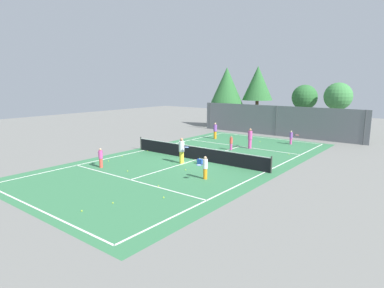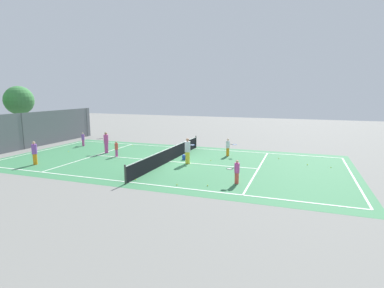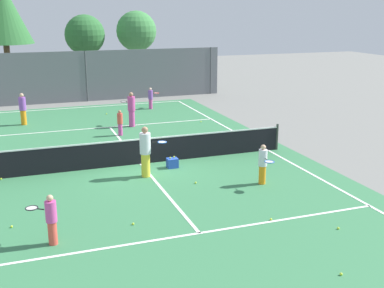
% 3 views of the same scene
% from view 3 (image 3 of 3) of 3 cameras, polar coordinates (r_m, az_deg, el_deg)
% --- Properties ---
extents(ground_plane, '(80.00, 80.00, 0.00)m').
position_cam_3_polar(ground_plane, '(18.89, -6.00, -2.32)').
color(ground_plane, slate).
extents(court_surface, '(13.00, 25.00, 0.01)m').
position_cam_3_polar(court_surface, '(18.89, -6.00, -2.31)').
color(court_surface, '#387A4C').
rests_on(court_surface, ground_plane).
extents(tennis_net, '(11.90, 0.10, 1.10)m').
position_cam_3_polar(tennis_net, '(18.74, -6.04, -0.83)').
color(tennis_net, '#333833').
rests_on(tennis_net, ground_plane).
extents(perimeter_fence, '(18.00, 0.12, 3.20)m').
position_cam_3_polar(perimeter_fence, '(32.05, -12.21, 7.71)').
color(perimeter_fence, slate).
rests_on(perimeter_fence, ground_plane).
extents(tree_0, '(2.94, 2.94, 5.36)m').
position_cam_3_polar(tree_0, '(37.75, -12.37, 12.28)').
color(tree_0, brown).
rests_on(tree_0, ground_plane).
extents(tree_1, '(3.75, 3.75, 7.61)m').
position_cam_3_polar(tree_1, '(36.11, -21.15, 14.09)').
color(tree_1, brown).
rests_on(tree_1, ground_plane).
extents(tree_2, '(3.01, 3.01, 5.62)m').
position_cam_3_polar(tree_2, '(38.07, -6.50, 12.88)').
color(tree_2, brown).
rests_on(tree_2, ground_plane).
extents(player_0, '(0.26, 0.26, 1.20)m').
position_cam_3_polar(player_0, '(23.10, -8.38, 2.49)').
color(player_0, '#D14799').
rests_on(player_0, ground_plane).
extents(player_1, '(0.81, 0.65, 1.26)m').
position_cam_3_polar(player_1, '(29.15, -4.82, 5.38)').
color(player_1, '#D14799').
rests_on(player_1, ground_plane).
extents(player_2, '(0.38, 0.87, 1.38)m').
position_cam_3_polar(player_2, '(16.63, 8.26, -2.30)').
color(player_2, orange).
rests_on(player_2, ground_plane).
extents(player_3, '(0.69, 0.93, 1.74)m').
position_cam_3_polar(player_3, '(24.76, -7.08, 4.08)').
color(player_3, '#D14799').
rests_on(player_3, ground_plane).
extents(player_4, '(0.97, 0.56, 1.82)m').
position_cam_3_polar(player_4, '(17.20, -5.42, -0.84)').
color(player_4, yellow).
rests_on(player_4, ground_plane).
extents(player_5, '(0.35, 0.35, 1.63)m').
position_cam_3_polar(player_5, '(26.39, -19.11, 3.90)').
color(player_5, orange).
rests_on(player_5, ground_plane).
extents(player_6, '(0.81, 0.69, 1.33)m').
position_cam_3_polar(player_6, '(12.85, -16.14, -8.36)').
color(player_6, '#E54C3F').
rests_on(player_6, ground_plane).
extents(ball_crate, '(0.40, 0.33, 0.43)m').
position_cam_3_polar(ball_crate, '(18.32, -2.30, -2.21)').
color(ball_crate, blue).
rests_on(ball_crate, ground_plane).
extents(tennis_ball_1, '(0.07, 0.07, 0.07)m').
position_cam_3_polar(tennis_ball_1, '(14.10, 9.18, -8.65)').
color(tennis_ball_1, '#CCE533').
rests_on(tennis_ball_1, ground_plane).
extents(tennis_ball_2, '(0.07, 0.07, 0.07)m').
position_cam_3_polar(tennis_ball_2, '(11.79, 16.97, -14.28)').
color(tennis_ball_2, '#CCE533').
rests_on(tennis_ball_2, ground_plane).
extents(tennis_ball_3, '(0.07, 0.07, 0.07)m').
position_cam_3_polar(tennis_ball_3, '(25.68, 1.05, 2.63)').
color(tennis_ball_3, '#CCE533').
rests_on(tennis_ball_3, ground_plane).
extents(tennis_ball_4, '(0.07, 0.07, 0.07)m').
position_cam_3_polar(tennis_ball_4, '(16.70, 0.42, -4.53)').
color(tennis_ball_4, '#CCE533').
rests_on(tennis_ball_4, ground_plane).
extents(tennis_ball_5, '(0.07, 0.07, 0.07)m').
position_cam_3_polar(tennis_ball_5, '(28.00, -9.92, 3.48)').
color(tennis_ball_5, '#CCE533').
rests_on(tennis_ball_5, ground_plane).
extents(tennis_ball_6, '(0.07, 0.07, 0.07)m').
position_cam_3_polar(tennis_ball_6, '(14.36, -20.27, -9.01)').
color(tennis_ball_6, '#CCE533').
rests_on(tennis_ball_6, ground_plane).
extents(tennis_ball_7, '(0.07, 0.07, 0.07)m').
position_cam_3_polar(tennis_ball_7, '(13.97, 16.67, -9.37)').
color(tennis_ball_7, '#CCE533').
rests_on(tennis_ball_7, ground_plane).
extents(tennis_ball_9, '(0.07, 0.07, 0.07)m').
position_cam_3_polar(tennis_ball_9, '(13.75, -6.88, -9.21)').
color(tennis_ball_9, '#CCE533').
rests_on(tennis_ball_9, ground_plane).
extents(tennis_ball_10, '(0.07, 0.07, 0.07)m').
position_cam_3_polar(tennis_ball_10, '(18.32, -21.35, -3.80)').
color(tennis_ball_10, '#CCE533').
rests_on(tennis_ball_10, ground_plane).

